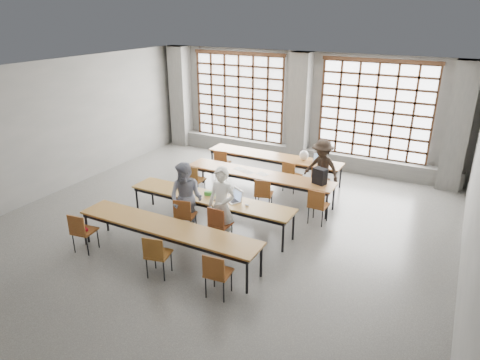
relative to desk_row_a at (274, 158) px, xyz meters
name	(u,v)px	position (x,y,z in m)	size (l,w,h in m)	color
floor	(214,231)	(0.10, -3.52, -0.66)	(11.00, 11.00, 0.00)	#4E4F4C
ceiling	(210,74)	(0.10, -3.52, 2.84)	(11.00, 11.00, 0.00)	silver
wall_back	(302,108)	(0.10, 1.98, 1.09)	(10.00, 10.00, 0.00)	#5E5E5C
wall_left	(50,129)	(-4.90, -3.52, 1.09)	(11.00, 11.00, 0.00)	#5E5E5C
wall_right	(477,205)	(5.10, -3.52, 1.09)	(11.00, 11.00, 0.00)	#5E5E5C
column_left	(181,97)	(-4.40, 1.70, 1.09)	(0.60, 0.55, 3.50)	#575754
column_mid	(299,110)	(0.10, 1.70, 1.09)	(0.60, 0.55, 3.50)	#575754
column_right	(458,127)	(4.60, 1.70, 1.09)	(0.60, 0.55, 3.50)	#575754
window_left	(239,97)	(-2.15, 1.90, 1.24)	(3.32, 0.12, 3.00)	white
window_right	(375,111)	(2.35, 1.90, 1.24)	(3.32, 0.12, 3.00)	white
sill_ledge	(298,155)	(0.10, 1.78, -0.41)	(9.80, 0.35, 0.50)	#575754
desk_row_a	(274,158)	(0.00, 0.00, 0.00)	(4.00, 0.70, 0.73)	brown
desk_row_b	(259,176)	(0.24, -1.49, 0.00)	(4.00, 0.70, 0.73)	brown
desk_row_c	(210,200)	(-0.10, -3.35, 0.00)	(4.00, 0.70, 0.73)	brown
desk_row_d	(167,229)	(-0.12, -4.94, 0.00)	(4.00, 0.70, 0.73)	brown
chair_back_left	(222,161)	(-1.38, -0.63, -0.13)	(0.50, 0.50, 0.88)	maroon
chair_back_mid	(291,173)	(0.78, -0.63, -0.13)	(0.50, 0.50, 0.88)	brown
chair_back_right	(320,179)	(1.60, -0.63, -0.13)	(0.44, 0.44, 0.88)	brown
chair_mid_left	(194,178)	(-1.36, -2.12, -0.13)	(0.42, 0.43, 0.88)	brown
chair_mid_centre	(263,192)	(0.66, -2.12, -0.13)	(0.50, 0.51, 0.88)	brown
chair_mid_right	(317,203)	(2.04, -2.12, -0.13)	(0.44, 0.44, 0.88)	brown
chair_front_left	(184,213)	(-0.38, -3.98, -0.13)	(0.51, 0.51, 0.88)	brown
chair_front_right	(219,222)	(0.50, -3.98, -0.13)	(0.43, 0.43, 0.88)	brown
chair_near_left	(81,229)	(-1.81, -5.56, -0.13)	(0.47, 0.48, 0.88)	brown
chair_near_mid	(156,252)	(0.09, -5.56, -0.13)	(0.50, 0.51, 0.88)	brown
chair_near_right	(217,271)	(1.38, -5.56, -0.13)	(0.46, 0.46, 0.88)	brown
student_male	(222,206)	(0.50, -3.85, 0.19)	(0.62, 0.41, 1.71)	white
student_female	(186,199)	(-0.40, -3.85, 0.16)	(0.80, 0.62, 1.65)	#18224A
student_back	(322,168)	(1.60, -0.50, 0.12)	(1.01, 0.58, 1.56)	black
laptop_front	(235,198)	(0.48, -3.25, 0.13)	(0.46, 0.44, 0.26)	#BCBBC0
laptop_back	(319,160)	(1.34, 0.11, 0.13)	(0.42, 0.38, 0.26)	#AAAAAF
mouse	(247,205)	(0.85, -3.37, 0.08)	(0.10, 0.06, 0.04)	white
green_box	(210,194)	(-0.15, -3.27, 0.11)	(0.25, 0.09, 0.09)	#388E2E
phone	(215,200)	(0.08, -3.45, 0.07)	(0.13, 0.06, 0.01)	black
paper_sheet_a	(239,169)	(-0.36, -1.44, 0.07)	(0.30, 0.21, 0.00)	white
paper_sheet_b	(248,172)	(-0.06, -1.54, 0.07)	(0.30, 0.21, 0.00)	silver
paper_sheet_c	(263,174)	(0.34, -1.49, 0.07)	(0.30, 0.21, 0.00)	white
backpack	(320,176)	(1.84, -1.44, 0.27)	(0.32, 0.20, 0.40)	black
plastic_bag	(304,155)	(0.90, 0.05, 0.21)	(0.26, 0.21, 0.29)	white
red_pouch	(84,229)	(-1.82, -5.49, -0.16)	(0.20, 0.08, 0.06)	maroon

